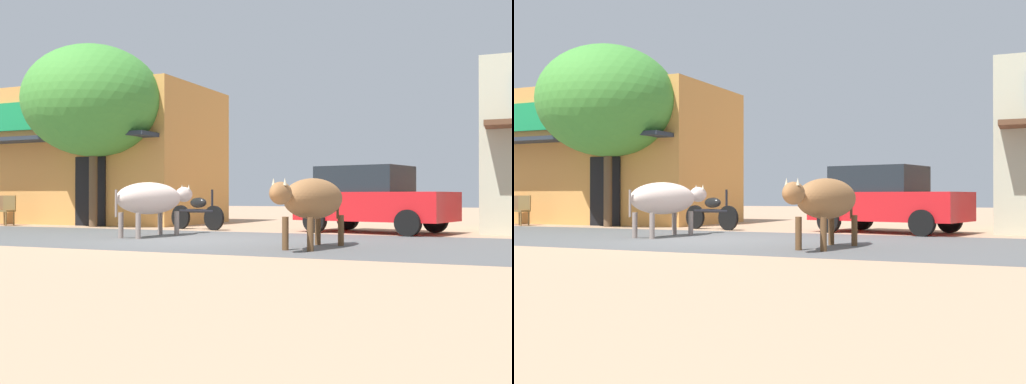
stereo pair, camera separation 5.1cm
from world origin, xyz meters
The scene contains 9 objects.
ground centered at (0.00, 0.00, 0.00)m, with size 80.00×80.00×0.00m, color tan.
asphalt_road centered at (0.00, 0.00, 0.00)m, with size 72.00×5.61×0.00m, color #565657.
storefront_left_cafe centered at (-7.26, 6.11, 2.23)m, with size 8.24×5.18×4.44m.
roadside_tree centered at (-5.30, 3.54, 3.70)m, with size 4.09×4.09×5.34m.
parked_hatchback_car centered at (2.90, 3.86, 0.84)m, with size 4.00×2.54×1.64m.
parked_motorcycle centered at (-1.72, 3.37, 0.48)m, with size 1.83×0.56×1.07m.
cow_near_brown centered at (-1.27, 0.43, 0.84)m, with size 0.90×2.67×1.21m.
cow_far_dark centered at (2.97, -1.10, 0.85)m, with size 0.88×2.62×1.21m.
cafe_chair_by_doorway centered at (-8.21, 3.11, 0.51)m, with size 0.48×0.48×0.92m.
Camera 2 is at (6.31, -11.27, 0.90)m, focal length 43.42 mm.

